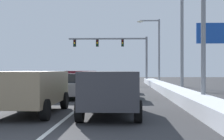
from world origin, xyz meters
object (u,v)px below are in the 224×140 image
object	(u,v)px
suv_tan_center_lane_nearest	(32,88)
sedan_silver_right_lane_third	(120,82)
street_lamp_right_far	(156,45)
roadside_sign_right	(217,41)
traffic_light_gantry	(119,48)
street_lamp_right_mid	(177,27)
sedan_green_right_lane_second	(120,86)
sedan_gray_center_lane_second	(67,86)
suv_maroon_center_lane_third	(82,79)
suv_charcoal_right_lane_nearest	(111,89)

from	to	relation	value
suv_tan_center_lane_nearest	sedan_silver_right_lane_third	bearing A→B (deg)	75.87
street_lamp_right_far	roadside_sign_right	distance (m)	12.59
sedan_silver_right_lane_third	roadside_sign_right	size ratio (longest dim) A/B	0.82
traffic_light_gantry	street_lamp_right_far	size ratio (longest dim) A/B	1.39
suv_tan_center_lane_nearest	street_lamp_right_mid	xyz separation A→B (m)	(7.24, 10.04, 3.72)
sedan_green_right_lane_second	sedan_gray_center_lane_second	xyz separation A→B (m)	(-3.22, 0.02, 0.00)
sedan_gray_center_lane_second	street_lamp_right_far	world-z (taller)	street_lamp_right_far
suv_maroon_center_lane_third	traffic_light_gantry	xyz separation A→B (m)	(2.74, 16.11, 3.71)
sedan_gray_center_lane_second	traffic_light_gantry	size ratio (longest dim) A/B	0.42
suv_maroon_center_lane_third	street_lamp_right_mid	distance (m)	9.09
street_lamp_right_far	roadside_sign_right	world-z (taller)	street_lamp_right_far
suv_charcoal_right_lane_nearest	sedan_gray_center_lane_second	size ratio (longest dim) A/B	1.09
suv_charcoal_right_lane_nearest	sedan_silver_right_lane_third	world-z (taller)	suv_charcoal_right_lane_nearest
street_lamp_right_far	traffic_light_gantry	bearing A→B (deg)	128.96
sedan_silver_right_lane_third	street_lamp_right_far	bearing A→B (deg)	71.65
roadside_sign_right	traffic_light_gantry	bearing A→B (deg)	114.66
traffic_light_gantry	street_lamp_right_mid	distance (m)	20.64
sedan_silver_right_lane_third	suv_maroon_center_lane_third	world-z (taller)	suv_maroon_center_lane_third
traffic_light_gantry	roadside_sign_right	xyz separation A→B (m)	(8.05, -17.53, -0.71)
suv_tan_center_lane_nearest	sedan_gray_center_lane_second	distance (m)	6.87
suv_charcoal_right_lane_nearest	street_lamp_right_far	distance (m)	25.57
sedan_gray_center_lane_second	roadside_sign_right	world-z (taller)	roadside_sign_right
sedan_silver_right_lane_third	suv_maroon_center_lane_third	size ratio (longest dim) A/B	0.92
traffic_light_gantry	street_lamp_right_far	xyz separation A→B (m)	(4.43, -5.48, -0.12)
sedan_green_right_lane_second	street_lamp_right_mid	distance (m)	6.43
sedan_silver_right_lane_third	street_lamp_right_mid	bearing A→B (deg)	-35.37
suv_tan_center_lane_nearest	suv_maroon_center_lane_third	distance (m)	14.08
suv_charcoal_right_lane_nearest	sedan_silver_right_lane_third	xyz separation A→B (m)	(0.11, 13.17, -0.25)
street_lamp_right_mid	suv_maroon_center_lane_third	bearing A→B (deg)	150.89
sedan_green_right_lane_second	traffic_light_gantry	world-z (taller)	traffic_light_gantry
suv_maroon_center_lane_third	street_lamp_right_far	xyz separation A→B (m)	(7.17, 10.62, 3.59)
street_lamp_right_mid	roadside_sign_right	xyz separation A→B (m)	(3.54, 2.62, -0.72)
sedan_silver_right_lane_third	sedan_gray_center_lane_second	bearing A→B (deg)	-117.60
sedan_silver_right_lane_third	sedan_gray_center_lane_second	xyz separation A→B (m)	(-3.14, -6.01, 0.00)
sedan_gray_center_lane_second	roadside_sign_right	xyz separation A→B (m)	(10.68, 5.79, 3.25)
suv_tan_center_lane_nearest	sedan_gray_center_lane_second	xyz separation A→B (m)	(0.10, 6.86, -0.25)
sedan_silver_right_lane_third	suv_maroon_center_lane_third	bearing A→B (deg)	159.76
street_lamp_right_far	sedan_gray_center_lane_second	bearing A→B (deg)	-111.61
traffic_light_gantry	roadside_sign_right	world-z (taller)	traffic_light_gantry
street_lamp_right_mid	suv_charcoal_right_lane_nearest	bearing A→B (deg)	-111.67
suv_maroon_center_lane_third	street_lamp_right_far	bearing A→B (deg)	55.98
sedan_silver_right_lane_third	street_lamp_right_mid	size ratio (longest dim) A/B	0.57
sedan_green_right_lane_second	suv_tan_center_lane_nearest	xyz separation A→B (m)	(-3.31, -6.84, 0.25)
street_lamp_right_far	suv_maroon_center_lane_third	bearing A→B (deg)	-124.02
sedan_green_right_lane_second	traffic_light_gantry	distance (m)	23.68
sedan_silver_right_lane_third	street_lamp_right_far	world-z (taller)	street_lamp_right_far
traffic_light_gantry	suv_charcoal_right_lane_nearest	bearing A→B (deg)	-89.25
sedan_gray_center_lane_second	suv_maroon_center_lane_third	world-z (taller)	suv_maroon_center_lane_third
suv_charcoal_right_lane_nearest	street_lamp_right_far	world-z (taller)	street_lamp_right_far
traffic_light_gantry	suv_maroon_center_lane_third	bearing A→B (deg)	-99.65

